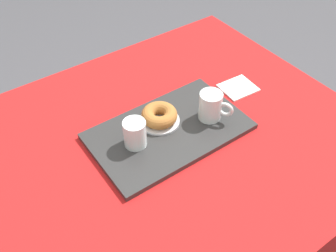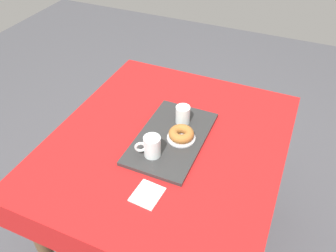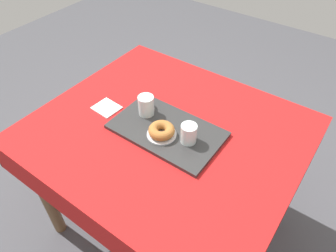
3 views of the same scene
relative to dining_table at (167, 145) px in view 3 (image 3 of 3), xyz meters
name	(u,v)px [view 3 (image 3 of 3)]	position (x,y,z in m)	size (l,w,h in m)	color
ground_plane	(167,220)	(0.00, 0.00, -0.66)	(6.00, 6.00, 0.00)	#47474C
dining_table	(167,145)	(0.00, 0.00, 0.00)	(1.16, 1.02, 0.77)	red
serving_tray	(167,130)	(-0.01, 0.02, 0.12)	(0.48, 0.29, 0.02)	#2D2D2D
tea_mug_left	(146,106)	(0.13, -0.02, 0.17)	(0.08, 0.10, 0.09)	silver
water_glass_near	(189,134)	(-0.13, 0.02, 0.17)	(0.07, 0.07, 0.09)	silver
donut_plate_left	(162,134)	(-0.02, 0.06, 0.13)	(0.13, 0.13, 0.01)	silver
sugar_donut_left	(162,130)	(-0.02, 0.06, 0.15)	(0.11, 0.11, 0.04)	#A3662D
paper_napkin	(107,108)	(0.32, 0.05, 0.11)	(0.12, 0.10, 0.01)	white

